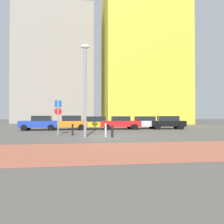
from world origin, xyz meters
TOP-DOWN VIEW (x-y plane):
  - ground_plane at (0.00, 0.00)m, footprint 120.00×120.00m
  - sidewalk_brick at (0.00, -5.77)m, footprint 40.00×4.06m
  - parked_car_blue at (-6.56, 7.57)m, footprint 3.97×1.97m
  - parked_car_orange at (-3.46, 7.84)m, footprint 4.17×2.07m
  - parked_car_yellow at (-0.69, 8.19)m, footprint 4.51×2.03m
  - parked_car_red at (2.27, 7.93)m, footprint 4.62×2.14m
  - parked_car_silver at (5.00, 8.03)m, footprint 4.10×2.08m
  - parked_car_black at (7.81, 7.70)m, footprint 4.09×2.13m
  - parking_sign_post at (-3.82, 2.09)m, footprint 0.60×0.10m
  - parking_meter at (-1.67, 1.66)m, footprint 0.18×0.14m
  - street_lamp at (-1.60, 0.30)m, footprint 0.70×0.36m
  - traffic_bollard_near at (0.39, 0.01)m, footprint 0.17×0.17m
  - traffic_bollard_mid at (-2.62, 1.73)m, footprint 0.15×0.15m
  - traffic_bollard_far at (-0.07, 0.28)m, footprint 0.15×0.15m
  - building_colorful_midrise at (9.29, 25.97)m, footprint 15.01×17.33m
  - building_under_construction at (-8.26, 29.41)m, footprint 15.78×10.22m

SIDE VIEW (x-z plane):
  - ground_plane at x=0.00m, z-range 0.00..0.00m
  - sidewalk_brick at x=0.00m, z-range 0.00..0.14m
  - traffic_bollard_near at x=0.39m, z-range 0.00..0.89m
  - traffic_bollard_mid at x=-2.62m, z-range 0.00..0.93m
  - traffic_bollard_far at x=-0.07m, z-range 0.00..1.02m
  - parked_car_yellow at x=-0.69m, z-range 0.03..1.50m
  - parked_car_red at x=2.27m, z-range 0.02..1.52m
  - parked_car_silver at x=5.00m, z-range 0.04..1.52m
  - parked_car_blue at x=-6.56m, z-range 0.02..1.57m
  - parked_car_black at x=7.81m, z-range 0.04..1.56m
  - parked_car_orange at x=-3.46m, z-range 0.02..1.59m
  - parking_meter at x=-1.67m, z-range 0.20..1.53m
  - parking_sign_post at x=-3.82m, z-range 0.37..3.24m
  - street_lamp at x=-1.60m, z-range 0.62..7.50m
  - building_under_construction at x=-8.26m, z-range 0.00..24.22m
  - building_colorful_midrise at x=9.29m, z-range 0.00..28.28m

